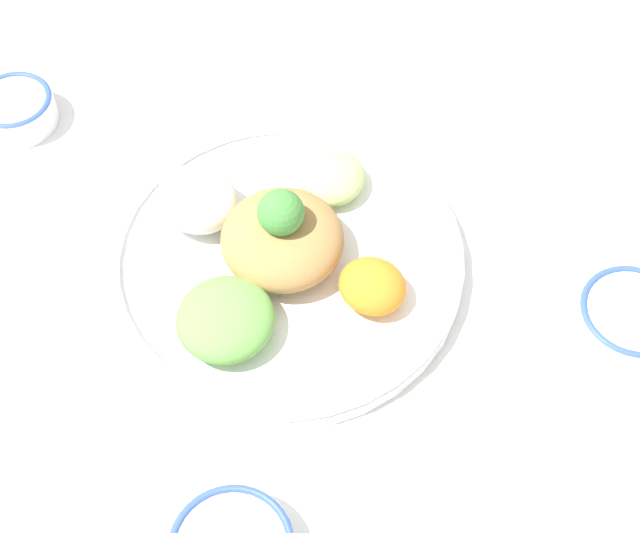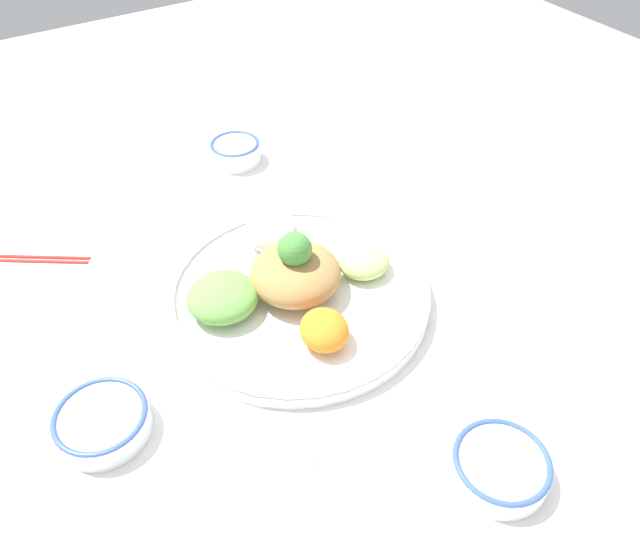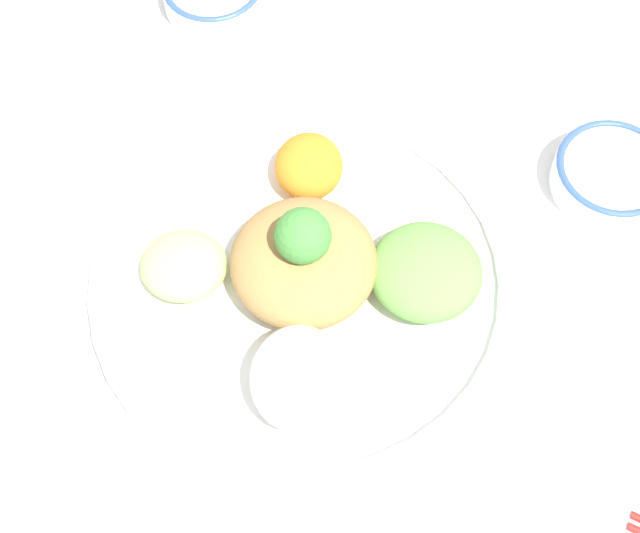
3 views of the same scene
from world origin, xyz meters
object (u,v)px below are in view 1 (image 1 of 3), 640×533
Objects in this scene: rice_bowl_blue at (631,316)px; serving_spoon_main at (469,432)px; salad_platter at (279,253)px; sauce_bowl_dark at (16,109)px.

rice_bowl_blue reaches higher than serving_spoon_main.
salad_platter is 3.51× the size of rice_bowl_blue.
rice_bowl_blue is 0.21m from serving_spoon_main.
sauce_bowl_dark reaches higher than rice_bowl_blue.
serving_spoon_main is at bearing 71.07° from sauce_bowl_dark.
salad_platter is at bearing 76.05° from sauce_bowl_dark.
rice_bowl_blue is 0.75m from sauce_bowl_dark.
salad_platter is 0.37m from rice_bowl_blue.
sauce_bowl_dark is at bearing -103.95° from salad_platter.
salad_platter reaches higher than sauce_bowl_dark.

